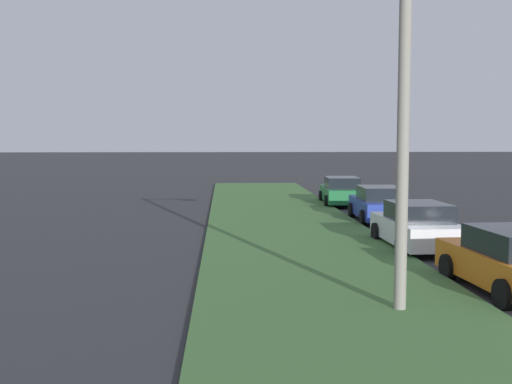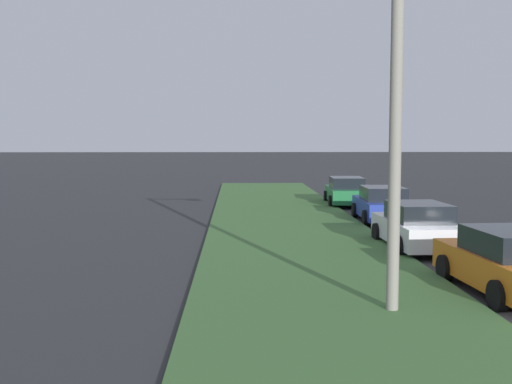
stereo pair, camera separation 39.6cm
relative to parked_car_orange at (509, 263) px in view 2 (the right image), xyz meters
The scene contains 6 objects.
grass_median 5.08m from the parked_car_orange, 53.91° to the left, with size 60.00×6.00×0.12m, color #3D6633.
parked_car_orange is the anchor object (origin of this frame).
parked_car_white 5.66m from the parked_car_orange, ahead, with size 4.34×2.11×1.47m.
parked_car_blue 12.07m from the parked_car_orange, ahead, with size 4.36×2.13×1.47m.
parked_car_green 18.39m from the parked_car_orange, ahead, with size 4.39×2.19×1.47m.
streetlight 4.79m from the parked_car_orange, 120.54° to the left, with size 0.44×2.88×7.50m.
Camera 2 is at (-6.34, 10.17, 3.46)m, focal length 43.64 mm.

